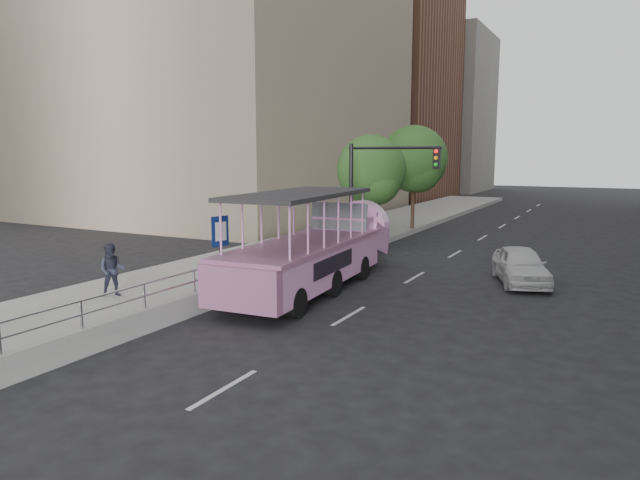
% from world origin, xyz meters
% --- Properties ---
extents(ground, '(160.00, 160.00, 0.00)m').
position_xyz_m(ground, '(0.00, 0.00, 0.00)').
color(ground, black).
extents(sidewalk, '(5.50, 80.00, 0.30)m').
position_xyz_m(sidewalk, '(-5.75, 10.00, 0.15)').
color(sidewalk, '#A0A09B').
rests_on(sidewalk, ground).
extents(kerb_wall, '(0.24, 30.00, 0.36)m').
position_xyz_m(kerb_wall, '(-3.12, 2.00, 0.48)').
color(kerb_wall, '#999994').
rests_on(kerb_wall, sidewalk).
extents(guardrail, '(0.07, 22.00, 0.71)m').
position_xyz_m(guardrail, '(-3.12, 2.00, 1.14)').
color(guardrail, silver).
rests_on(guardrail, kerb_wall).
extents(duck_boat, '(3.28, 10.63, 3.48)m').
position_xyz_m(duck_boat, '(-1.67, 6.99, 1.29)').
color(duck_boat, black).
rests_on(duck_boat, ground).
extents(car, '(2.93, 4.31, 1.36)m').
position_xyz_m(car, '(4.76, 10.86, 0.68)').
color(car, silver).
rests_on(car, ground).
extents(pedestrian_mid, '(1.03, 1.01, 1.68)m').
position_xyz_m(pedestrian_mid, '(-6.08, 1.60, 1.14)').
color(pedestrian_mid, '#272A3A').
rests_on(pedestrian_mid, sidewalk).
extents(parking_sign, '(0.17, 0.63, 2.87)m').
position_xyz_m(parking_sign, '(-2.89, 3.00, 1.79)').
color(parking_sign, black).
rests_on(parking_sign, ground).
extents(traffic_signal, '(4.20, 0.32, 5.20)m').
position_xyz_m(traffic_signal, '(-1.70, 12.50, 3.50)').
color(traffic_signal, black).
rests_on(traffic_signal, ground).
extents(street_tree_near, '(3.52, 3.52, 5.72)m').
position_xyz_m(street_tree_near, '(-3.30, 15.93, 3.82)').
color(street_tree_near, '#3B241A').
rests_on(street_tree_near, ground).
extents(street_tree_far, '(3.97, 3.97, 6.45)m').
position_xyz_m(street_tree_far, '(-3.10, 21.93, 4.31)').
color(street_tree_far, '#3B241A').
rests_on(street_tree_far, ground).
extents(midrise_brick, '(18.00, 16.00, 26.00)m').
position_xyz_m(midrise_brick, '(-18.00, 48.00, 13.00)').
color(midrise_brick, brown).
rests_on(midrise_brick, ground).
extents(midrise_stone_b, '(16.00, 14.00, 20.00)m').
position_xyz_m(midrise_stone_b, '(-16.00, 64.00, 10.00)').
color(midrise_stone_b, slate).
rests_on(midrise_stone_b, ground).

